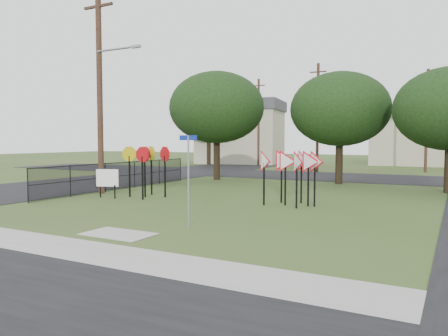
{
  "coord_description": "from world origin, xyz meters",
  "views": [
    {
      "loc": [
        8.42,
        -11.71,
        2.66
      ],
      "look_at": [
        0.49,
        3.0,
        1.6
      ],
      "focal_mm": 35.0,
      "sensor_mm": 36.0,
      "label": 1
    }
  ],
  "objects_px": {
    "street_name_sign": "(188,175)",
    "info_board": "(107,179)",
    "yield_sign_cluster": "(293,164)",
    "stop_sign_cluster": "(147,159)"
  },
  "relations": [
    {
      "from": "stop_sign_cluster",
      "to": "info_board",
      "type": "bearing_deg",
      "value": -141.4
    },
    {
      "from": "stop_sign_cluster",
      "to": "yield_sign_cluster",
      "type": "distance_m",
      "value": 6.95
    },
    {
      "from": "street_name_sign",
      "to": "yield_sign_cluster",
      "type": "height_order",
      "value": "street_name_sign"
    },
    {
      "from": "yield_sign_cluster",
      "to": "stop_sign_cluster",
      "type": "bearing_deg",
      "value": -173.76
    },
    {
      "from": "street_name_sign",
      "to": "info_board",
      "type": "relative_size",
      "value": 2.12
    },
    {
      "from": "street_name_sign",
      "to": "stop_sign_cluster",
      "type": "relative_size",
      "value": 1.17
    },
    {
      "from": "street_name_sign",
      "to": "yield_sign_cluster",
      "type": "distance_m",
      "value": 6.18
    },
    {
      "from": "street_name_sign",
      "to": "info_board",
      "type": "height_order",
      "value": "street_name_sign"
    },
    {
      "from": "stop_sign_cluster",
      "to": "yield_sign_cluster",
      "type": "bearing_deg",
      "value": 6.24
    },
    {
      "from": "street_name_sign",
      "to": "info_board",
      "type": "xyz_separation_m",
      "value": [
        -7.18,
        4.2,
        -0.74
      ]
    }
  ]
}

